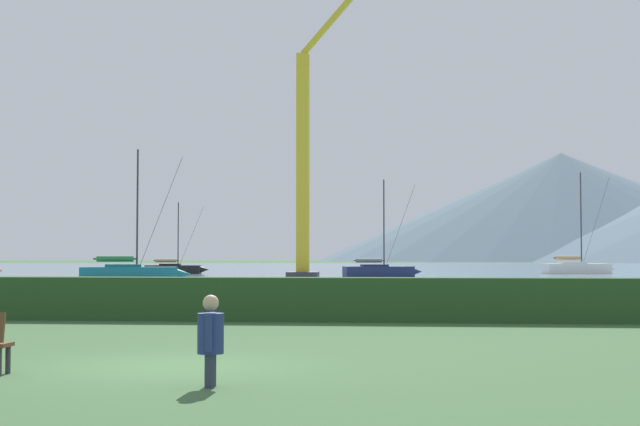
# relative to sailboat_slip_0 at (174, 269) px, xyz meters

# --- Properties ---
(ground_plane) EXTENTS (1000.00, 1000.00, 0.00)m
(ground_plane) POSITION_rel_sailboat_slip_0_xyz_m (20.89, -82.75, -0.55)
(ground_plane) COLOR #385B33
(harbor_water) EXTENTS (320.00, 246.00, 0.00)m
(harbor_water) POSITION_rel_sailboat_slip_0_xyz_m (20.89, 54.25, -0.55)
(harbor_water) COLOR slate
(harbor_water) RESTS_ON ground_plane
(hedge_line) EXTENTS (80.00, 1.20, 1.20)m
(hedge_line) POSITION_rel_sailboat_slip_0_xyz_m (20.89, -71.75, 0.05)
(hedge_line) COLOR #284C23
(hedge_line) RESTS_ON ground_plane
(sailboat_slip_0) EXTENTS (6.79, 2.56, 7.58)m
(sailboat_slip_0) POSITION_rel_sailboat_slip_0_xyz_m (0.00, 0.00, 0.00)
(sailboat_slip_0) COLOR black
(sailboat_slip_0) RESTS_ON harbor_water
(sailboat_slip_1) EXTENTS (7.95, 4.28, 9.51)m
(sailboat_slip_1) POSITION_rel_sailboat_slip_0_xyz_m (4.95, -32.20, 0.10)
(sailboat_slip_1) COLOR #19707A
(sailboat_slip_1) RESTS_ON harbor_water
(sailboat_slip_3) EXTENTS (7.18, 3.59, 8.65)m
(sailboat_slip_3) POSITION_rel_sailboat_slip_0_xyz_m (22.17, -14.53, 0.03)
(sailboat_slip_3) COLOR navy
(sailboat_slip_3) RESTS_ON harbor_water
(sailboat_slip_6) EXTENTS (8.16, 3.95, 10.76)m
(sailboat_slip_6) POSITION_rel_sailboat_slip_0_xyz_m (42.51, 3.73, 0.12)
(sailboat_slip_6) COLOR white
(sailboat_slip_6) RESTS_ON harbor_water
(person_seated_viewer) EXTENTS (0.36, 0.57, 1.25)m
(person_seated_viewer) POSITION_rel_sailboat_slip_0_xyz_m (22.06, -85.09, 0.14)
(person_seated_viewer) COLOR #2D3347
(person_seated_viewer) RESTS_ON ground_plane
(dock_crane) EXTENTS (6.17, 2.00, 21.16)m
(dock_crane) POSITION_rel_sailboat_slip_0_xyz_m (18.01, -36.35, 6.41)
(dock_crane) COLOR #333338
(dock_crane) RESTS_ON ground_plane
(distant_hill_central_peak) EXTENTS (220.71, 220.71, 48.81)m
(distant_hill_central_peak) POSITION_rel_sailboat_slip_0_xyz_m (93.37, 332.16, 23.86)
(distant_hill_central_peak) COLOR #4C6070
(distant_hill_central_peak) RESTS_ON ground_plane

